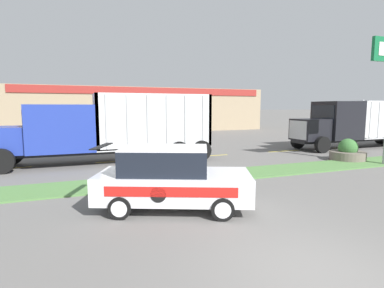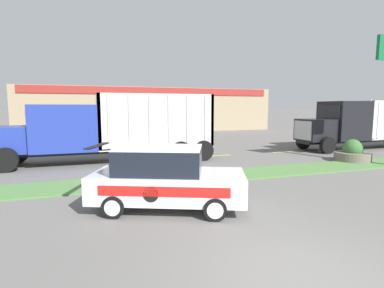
{
  "view_description": "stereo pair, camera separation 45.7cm",
  "coord_description": "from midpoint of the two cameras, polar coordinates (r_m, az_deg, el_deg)",
  "views": [
    {
      "loc": [
        -3.71,
        -3.84,
        2.92
      ],
      "look_at": [
        0.87,
        8.35,
        1.31
      ],
      "focal_mm": 28.0,
      "sensor_mm": 36.0,
      "label": 1
    },
    {
      "loc": [
        -3.28,
        -3.99,
        2.92
      ],
      "look_at": [
        0.87,
        8.35,
        1.31
      ],
      "focal_mm": 28.0,
      "sensor_mm": 36.0,
      "label": 2
    }
  ],
  "objects": [
    {
      "name": "store_building_backdrop",
      "position": [
        40.75,
        -8.29,
        6.52
      ],
      "size": [
        29.79,
        12.1,
        5.2
      ],
      "color": "#9E896B",
      "rests_on": "ground_plane"
    },
    {
      "name": "dump_truck_mid",
      "position": [
        23.91,
        29.32,
        3.17
      ],
      "size": [
        11.08,
        2.6,
        3.41
      ],
      "color": "black",
      "rests_on": "ground_plane"
    },
    {
      "name": "ground_plane",
      "position": [
        6.0,
        21.88,
        -22.58
      ],
      "size": [
        600.0,
        600.0,
        0.0
      ],
      "primitive_type": "plane",
      "color": "slate"
    },
    {
      "name": "dump_truck_lead",
      "position": [
        16.31,
        -17.93,
        2.28
      ],
      "size": [
        11.1,
        2.65,
        3.61
      ],
      "color": "black",
      "rests_on": "ground_plane"
    },
    {
      "name": "centre_line_3",
      "position": [
        17.07,
        -30.98,
        -3.8
      ],
      "size": [
        2.4,
        0.14,
        0.01
      ],
      "primitive_type": "cube",
      "color": "yellow",
      "rests_on": "ground_plane"
    },
    {
      "name": "centre_line_5",
      "position": [
        18.09,
        4.67,
        -2.25
      ],
      "size": [
        2.4,
        0.14,
        0.01
      ],
      "primitive_type": "cube",
      "color": "yellow",
      "rests_on": "ground_plane"
    },
    {
      "name": "rally_car",
      "position": [
        8.64,
        -3.53,
        -6.47
      ],
      "size": [
        4.69,
        3.35,
        1.83
      ],
      "color": "white",
      "rests_on": "ground_plane"
    },
    {
      "name": "centre_line_7",
      "position": [
        24.42,
        28.65,
        -0.68
      ],
      "size": [
        2.4,
        0.14,
        0.01
      ],
      "primitive_type": "cube",
      "color": "yellow",
      "rests_on": "ground_plane"
    },
    {
      "name": "centre_line_4",
      "position": [
        16.74,
        -12.61,
        -3.16
      ],
      "size": [
        2.4,
        0.14,
        0.01
      ],
      "primitive_type": "cube",
      "color": "yellow",
      "rests_on": "ground_plane"
    },
    {
      "name": "stone_planter",
      "position": [
        18.41,
        28.9,
        -1.63
      ],
      "size": [
        1.85,
        1.85,
        1.21
      ],
      "color": "#6B6056",
      "rests_on": "ground_plane"
    },
    {
      "name": "grass_verge",
      "position": [
        12.24,
        -1.45,
        -6.61
      ],
      "size": [
        120.0,
        2.07,
        0.06
      ],
      "primitive_type": "cube",
      "color": "#517F42",
      "rests_on": "ground_plane"
    },
    {
      "name": "centre_line_6",
      "position": [
        20.8,
        18.48,
        -1.38
      ],
      "size": [
        2.4,
        0.14,
        0.01
      ],
      "primitive_type": "cube",
      "color": "yellow",
      "rests_on": "ground_plane"
    }
  ]
}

